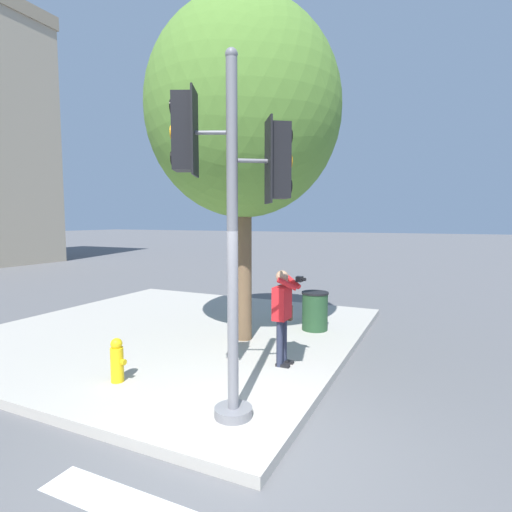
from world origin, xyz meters
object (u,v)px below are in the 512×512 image
at_px(fire_hydrant, 117,360).
at_px(street_tree, 243,111).
at_px(traffic_signal_pole, 232,202).
at_px(trash_bin, 315,311).
at_px(person_photographer, 283,309).

bearing_deg(fire_hydrant, street_tree, -15.47).
distance_m(traffic_signal_pole, fire_hydrant, 3.19).
distance_m(traffic_signal_pole, trash_bin, 4.87).
bearing_deg(person_photographer, traffic_signal_pole, -177.45).
xyz_separation_m(traffic_signal_pole, street_tree, (2.99, 1.35, 1.94)).
bearing_deg(street_tree, person_photographer, -129.03).
xyz_separation_m(person_photographer, trash_bin, (2.34, 0.13, -0.54)).
xyz_separation_m(traffic_signal_pole, fire_hydrant, (0.19, 2.13, -2.36)).
height_order(person_photographer, street_tree, street_tree).
xyz_separation_m(traffic_signal_pole, person_photographer, (1.96, 0.09, -1.72)).
bearing_deg(person_photographer, fire_hydrant, 131.01).
height_order(traffic_signal_pole, fire_hydrant, traffic_signal_pole).
bearing_deg(fire_hydrant, person_photographer, -48.99).
distance_m(traffic_signal_pole, person_photographer, 2.61).
relative_size(person_photographer, fire_hydrant, 2.39).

